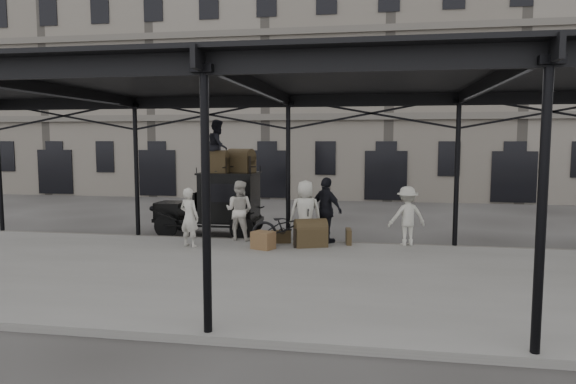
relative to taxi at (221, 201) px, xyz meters
The scene contains 18 objects.
ground 4.18m from the taxi, 51.00° to the right, with size 120.00×120.00×0.00m, color #383533.
platform 5.81m from the taxi, 63.76° to the right, with size 28.00×8.00×0.15m, color slate.
canopy 6.42m from the taxi, 62.46° to the right, with size 22.50×9.00×4.74m.
building_frontage 16.17m from the taxi, 80.39° to the left, with size 64.00×8.00×14.00m, color slate.
taxi is the anchor object (origin of this frame).
porter_left 2.57m from the taxi, 93.59° to the right, with size 0.63×0.41×1.73m, color beige.
porter_midleft 1.66m from the taxi, 52.56° to the right, with size 0.90×0.70×1.86m, color beige.
porter_centre 3.61m from the taxi, 29.22° to the right, with size 0.94×0.61×1.93m, color #BCB9AC.
porter_official 3.95m from the taxi, 19.39° to the right, with size 1.17×0.49×1.99m, color black.
porter_right 6.26m from the taxi, 12.11° to the right, with size 1.13×0.65×1.75m, color beige.
bicycle 3.33m from the taxi, 36.01° to the right, with size 0.75×2.16×1.13m, color black.
porter_roof 1.86m from the taxi, 107.50° to the right, with size 0.85×0.66×1.76m, color black.
steamer_trunk_roof_near 1.31m from the taxi, 108.07° to the right, with size 0.84×0.51×0.61m, color #473921, non-canonical shape.
steamer_trunk_roof_far 1.48m from the taxi, 16.81° to the left, with size 0.90×0.55×0.66m, color #473921, non-canonical shape.
steamer_trunk_platform 3.91m from the taxi, 30.14° to the right, with size 0.93×0.57×0.68m, color #473921, non-canonical shape.
wicker_hamper 3.33m from the taxi, 51.07° to the right, with size 0.60×0.45×0.50m, color brown.
suitcase_upright 4.69m from the taxi, 17.42° to the right, with size 0.15×0.60×0.45m, color #473921.
suitcase_flat 3.01m from the taxi, 34.15° to the right, with size 0.60×0.15×0.40m, color #473921.
Camera 1 is at (2.64, -13.55, 3.26)m, focal length 32.00 mm.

